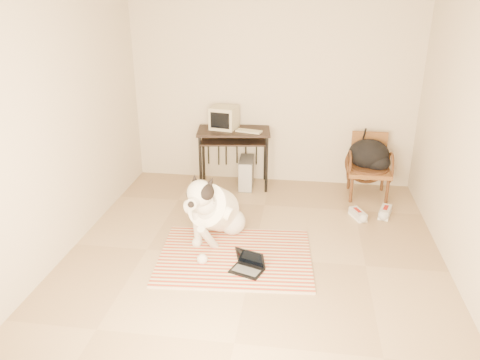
% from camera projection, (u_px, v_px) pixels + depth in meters
% --- Properties ---
extents(floor, '(4.50, 4.50, 0.00)m').
position_uv_depth(floor, '(253.00, 257.00, 4.98)').
color(floor, '#9E8260').
rests_on(floor, ground).
extents(wall_back, '(4.50, 0.00, 4.50)m').
position_uv_depth(wall_back, '(273.00, 90.00, 6.53)').
color(wall_back, beige).
rests_on(wall_back, floor).
extents(wall_front, '(4.50, 0.00, 4.50)m').
position_uv_depth(wall_front, '(206.00, 261.00, 2.41)').
color(wall_front, beige).
rests_on(wall_front, floor).
extents(wall_left, '(0.00, 4.50, 4.50)m').
position_uv_depth(wall_left, '(58.00, 128.00, 4.73)').
color(wall_left, beige).
rests_on(wall_left, floor).
extents(wall_right, '(0.00, 4.50, 4.50)m').
position_uv_depth(wall_right, '(475.00, 145.00, 4.21)').
color(wall_right, beige).
rests_on(wall_right, floor).
extents(rug, '(1.69, 1.35, 0.02)m').
position_uv_depth(rug, '(235.00, 257.00, 4.98)').
color(rug, '#B5291A').
rests_on(rug, floor).
extents(dog, '(0.63, 1.25, 0.90)m').
position_uv_depth(dog, '(214.00, 210.00, 5.23)').
color(dog, silver).
rests_on(dog, rug).
extents(laptop, '(0.37, 0.32, 0.22)m').
position_uv_depth(laptop, '(248.00, 265.00, 4.70)').
color(laptop, black).
rests_on(laptop, rug).
extents(computer_desk, '(1.06, 0.68, 0.84)m').
position_uv_depth(computer_desk, '(234.00, 138.00, 6.54)').
color(computer_desk, black).
rests_on(computer_desk, floor).
extents(crt_monitor, '(0.40, 0.39, 0.31)m').
position_uv_depth(crt_monitor, '(224.00, 118.00, 6.52)').
color(crt_monitor, '#B1A88B').
rests_on(crt_monitor, computer_desk).
extents(desk_keyboard, '(0.37, 0.21, 0.02)m').
position_uv_depth(desk_keyboard, '(249.00, 131.00, 6.41)').
color(desk_keyboard, '#B1A88B').
rests_on(desk_keyboard, computer_desk).
extents(pc_tower, '(0.22, 0.47, 0.43)m').
position_uv_depth(pc_tower, '(246.00, 173.00, 6.69)').
color(pc_tower, '#4C4C4F').
rests_on(pc_tower, floor).
extents(rattan_chair, '(0.56, 0.54, 0.85)m').
position_uv_depth(rattan_chair, '(369.00, 166.00, 6.35)').
color(rattan_chair, brown).
rests_on(rattan_chair, floor).
extents(backpack, '(0.56, 0.45, 0.40)m').
position_uv_depth(backpack, '(370.00, 155.00, 6.30)').
color(backpack, black).
rests_on(backpack, rattan_chair).
extents(sneaker_left, '(0.22, 0.31, 0.10)m').
position_uv_depth(sneaker_left, '(358.00, 215.00, 5.83)').
color(sneaker_left, white).
rests_on(sneaker_left, floor).
extents(sneaker_right, '(0.21, 0.33, 0.11)m').
position_uv_depth(sneaker_right, '(385.00, 212.00, 5.88)').
color(sneaker_right, white).
rests_on(sneaker_right, floor).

